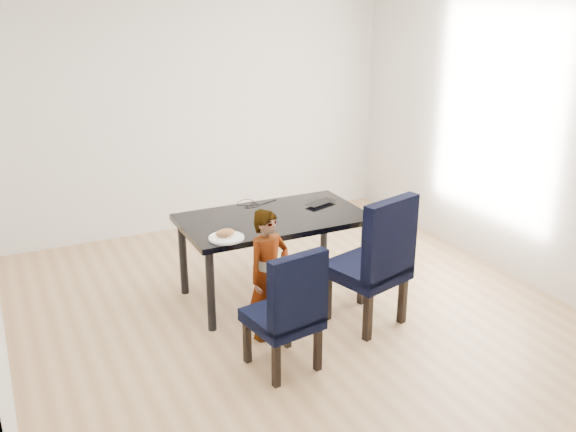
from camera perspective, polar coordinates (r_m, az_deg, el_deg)
name	(u,v)px	position (r m, az deg, el deg)	size (l,w,h in m)	color
floor	(298,318)	(5.49, 0.92, -9.07)	(4.50, 5.00, 0.01)	tan
wall_back	(197,110)	(7.25, -8.08, 9.34)	(4.50, 0.01, 2.70)	white
wall_front	(554,297)	(3.09, 22.57, -6.64)	(4.50, 0.01, 2.70)	silver
wall_right	(518,135)	(6.30, 19.79, 6.78)	(0.01, 5.00, 2.70)	silver
dining_table	(273,256)	(5.73, -1.31, -3.55)	(1.60, 0.90, 0.75)	black
chair_left	(282,308)	(4.62, -0.54, -8.17)	(0.46, 0.48, 0.95)	black
chair_right	(366,259)	(5.23, 6.99, -3.81)	(0.54, 0.56, 1.12)	black
child	(269,275)	(5.00, -1.72, -5.26)	(0.39, 0.25, 1.06)	orange
plate	(226,238)	(5.12, -5.50, -1.94)	(0.28, 0.28, 0.02)	white
sandwich	(225,233)	(5.11, -5.63, -1.49)	(0.16, 0.07, 0.06)	#A06639
laptop	(317,202)	(5.92, 2.59, 1.24)	(0.30, 0.19, 0.02)	black
cable_tangle	(252,206)	(5.85, -3.26, 0.92)	(0.13, 0.13, 0.01)	black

